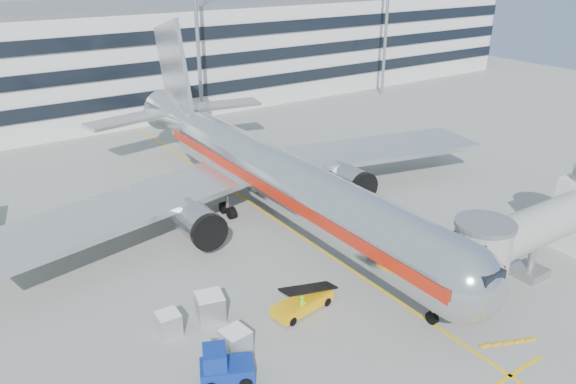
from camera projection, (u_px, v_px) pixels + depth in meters
ground at (353, 271)px, 42.92m from camera, size 180.00×180.00×0.00m
lead_in_line at (281, 223)px, 50.53m from camera, size 0.25×70.00×0.01m
stop_bar at (510, 376)px, 32.27m from camera, size 6.00×0.25×0.01m
main_jet at (270, 173)px, 50.18m from camera, size 50.95×48.70×16.06m
jet_bridge at (551, 224)px, 41.60m from camera, size 17.80×4.50×7.00m
terminal at (104, 59)px, 83.97m from camera, size 150.00×24.25×15.60m
light_mast_centre at (196, 15)px, 73.17m from camera, size 2.40×1.20×25.45m
light_mast_east at (388, 3)px, 90.72m from camera, size 2.40×1.20×25.45m
belt_loader at (302, 302)px, 37.92m from camera, size 4.84×2.30×2.27m
baggage_tug at (223, 367)px, 31.48m from camera, size 3.45×2.88×2.26m
cargo_container_left at (210, 307)px, 36.94m from camera, size 2.10×2.10×1.85m
cargo_container_right at (169, 323)px, 35.63m from camera, size 1.47×1.47×1.49m
cargo_container_front at (235, 342)px, 33.79m from camera, size 1.73×1.73×1.63m
ramp_worker at (302, 306)px, 37.29m from camera, size 0.69×0.60×1.60m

